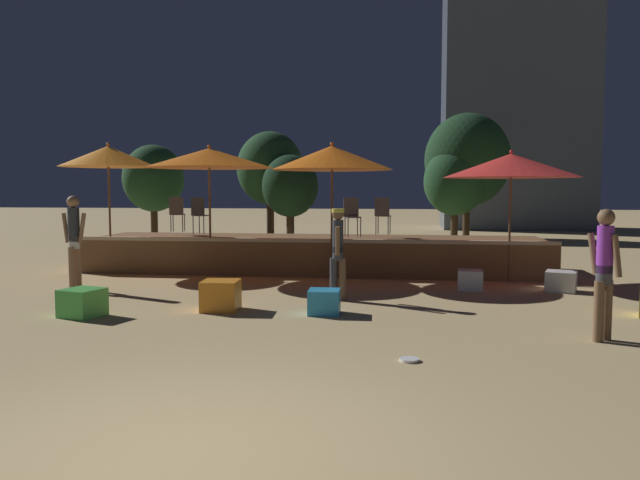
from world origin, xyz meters
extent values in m
plane|color=tan|center=(0.00, 0.00, 0.00)|extent=(120.00, 120.00, 0.00)
cube|color=brown|center=(-0.51, 10.67, 0.39)|extent=(10.92, 2.72, 0.79)
cube|color=#CCB793|center=(-0.51, 9.35, 0.83)|extent=(10.92, 0.12, 0.08)
cylinder|color=brown|center=(-2.72, 9.35, 1.23)|extent=(0.05, 0.05, 2.45)
cone|color=orange|center=(-2.72, 9.35, 2.67)|extent=(2.88, 2.88, 0.44)
sphere|color=orange|center=(-2.72, 9.35, 2.93)|extent=(0.08, 0.08, 0.08)
cylinder|color=brown|center=(-5.35, 9.80, 1.25)|extent=(0.05, 0.05, 2.50)
cone|color=orange|center=(-5.35, 9.80, 2.75)|extent=(2.28, 2.28, 0.49)
sphere|color=orange|center=(-5.35, 9.80, 3.04)|extent=(0.08, 0.08, 0.08)
cylinder|color=brown|center=(0.08, 9.27, 1.20)|extent=(0.05, 0.05, 2.39)
cone|color=orange|center=(0.08, 9.27, 2.65)|extent=(2.66, 2.66, 0.52)
sphere|color=orange|center=(0.08, 9.27, 2.96)|extent=(0.08, 0.08, 0.08)
cylinder|color=brown|center=(3.88, 9.32, 1.11)|extent=(0.05, 0.05, 2.22)
cone|color=red|center=(3.88, 9.32, 2.47)|extent=(2.84, 2.84, 0.50)
sphere|color=red|center=(3.88, 9.32, 2.76)|extent=(0.08, 0.08, 0.08)
cube|color=#4CC651|center=(-3.26, 4.61, 0.22)|extent=(0.68, 0.68, 0.43)
cube|color=white|center=(4.67, 8.12, 0.20)|extent=(0.69, 0.69, 0.39)
cube|color=#2D9EDB|center=(0.42, 5.32, 0.19)|extent=(0.51, 0.51, 0.39)
cube|color=orange|center=(-1.28, 5.38, 0.25)|extent=(0.62, 0.62, 0.49)
cube|color=white|center=(2.95, 8.06, 0.19)|extent=(0.52, 0.52, 0.39)
cylinder|color=#3F3F47|center=(0.42, 6.57, 0.38)|extent=(0.13, 0.13, 0.75)
cylinder|color=brown|center=(0.58, 6.58, 0.38)|extent=(0.13, 0.13, 0.75)
cylinder|color=#3F3F47|center=(0.50, 6.57, 0.83)|extent=(0.19, 0.19, 0.24)
cylinder|color=#333842|center=(0.50, 6.57, 1.14)|extent=(0.19, 0.19, 0.58)
cylinder|color=brown|center=(0.51, 6.41, 1.07)|extent=(0.09, 0.19, 0.52)
cylinder|color=brown|center=(0.49, 6.73, 1.07)|extent=(0.09, 0.20, 0.52)
sphere|color=brown|center=(0.50, 6.57, 1.53)|extent=(0.20, 0.20, 0.20)
cylinder|color=#D8D14C|center=(0.50, 6.57, 1.59)|extent=(0.23, 0.23, 0.07)
cylinder|color=#997051|center=(-4.68, 7.07, 0.43)|extent=(0.13, 0.13, 0.86)
cylinder|color=#997051|center=(-4.70, 6.89, 0.43)|extent=(0.13, 0.13, 0.86)
cylinder|color=white|center=(-4.69, 6.98, 0.94)|extent=(0.22, 0.22, 0.24)
cylinder|color=#333842|center=(-4.69, 6.98, 1.28)|extent=(0.22, 0.22, 0.66)
cylinder|color=#997051|center=(-4.87, 7.00, 1.22)|extent=(0.16, 0.10, 0.59)
cylinder|color=#997051|center=(-4.51, 6.96, 1.22)|extent=(0.19, 0.10, 0.59)
sphere|color=#997051|center=(-4.69, 6.98, 1.73)|extent=(0.23, 0.23, 0.23)
cylinder|color=brown|center=(4.15, 4.00, 0.40)|extent=(0.13, 0.13, 0.79)
cylinder|color=brown|center=(4.28, 4.10, 0.40)|extent=(0.13, 0.13, 0.79)
cylinder|color=#3F3F47|center=(4.22, 4.05, 0.87)|extent=(0.20, 0.20, 0.24)
cylinder|color=purple|center=(4.22, 4.05, 1.19)|extent=(0.20, 0.20, 0.61)
cylinder|color=brown|center=(4.32, 3.92, 1.12)|extent=(0.16, 0.17, 0.54)
cylinder|color=brown|center=(4.11, 4.18, 1.12)|extent=(0.17, 0.19, 0.54)
sphere|color=brown|center=(4.22, 4.05, 1.60)|extent=(0.22, 0.22, 0.22)
cylinder|color=#47474C|center=(1.31, 11.16, 1.09)|extent=(0.02, 0.02, 0.45)
cylinder|color=#47474C|center=(1.01, 11.21, 1.09)|extent=(0.02, 0.02, 0.45)
cylinder|color=#47474C|center=(1.27, 10.87, 1.09)|extent=(0.02, 0.02, 0.45)
cylinder|color=#47474C|center=(0.97, 10.91, 1.09)|extent=(0.02, 0.02, 0.45)
cylinder|color=#47474C|center=(1.14, 11.04, 1.32)|extent=(0.40, 0.40, 0.02)
cube|color=#47474C|center=(1.12, 10.87, 1.54)|extent=(0.36, 0.08, 0.45)
cylinder|color=#2D3338|center=(-3.19, 10.80, 1.09)|extent=(0.02, 0.02, 0.45)
cylinder|color=#2D3338|center=(-3.48, 10.86, 1.09)|extent=(0.02, 0.02, 0.45)
cylinder|color=#2D3338|center=(-3.25, 10.51, 1.09)|extent=(0.02, 0.02, 0.45)
cylinder|color=#2D3338|center=(-3.54, 10.57, 1.09)|extent=(0.02, 0.02, 0.45)
cylinder|color=#2D3338|center=(-3.37, 10.69, 1.32)|extent=(0.40, 0.40, 0.02)
cube|color=#2D3338|center=(-3.40, 10.52, 1.54)|extent=(0.36, 0.10, 0.45)
cylinder|color=#47474C|center=(0.38, 9.95, 1.09)|extent=(0.02, 0.02, 0.45)
cylinder|color=#47474C|center=(0.66, 10.05, 1.09)|extent=(0.02, 0.02, 0.45)
cylinder|color=#47474C|center=(0.28, 10.23, 1.09)|extent=(0.02, 0.02, 0.45)
cylinder|color=#47474C|center=(0.56, 10.33, 1.09)|extent=(0.02, 0.02, 0.45)
cylinder|color=#47474C|center=(0.47, 10.14, 1.32)|extent=(0.40, 0.40, 0.02)
cube|color=#47474C|center=(0.41, 10.30, 1.54)|extent=(0.35, 0.15, 0.45)
cylinder|color=#47474C|center=(-4.06, 11.40, 1.09)|extent=(0.02, 0.02, 0.45)
cylinder|color=#47474C|center=(-4.36, 11.34, 1.09)|extent=(0.02, 0.02, 0.45)
cylinder|color=#47474C|center=(-4.01, 11.10, 1.09)|extent=(0.02, 0.02, 0.45)
cylinder|color=#47474C|center=(-4.31, 11.05, 1.09)|extent=(0.02, 0.02, 0.45)
cylinder|color=#47474C|center=(-4.19, 11.22, 1.32)|extent=(0.40, 0.40, 0.02)
cube|color=#47474C|center=(-4.16, 11.05, 1.54)|extent=(0.36, 0.09, 0.45)
cylinder|color=white|center=(1.73, 2.74, 0.02)|extent=(0.22, 0.22, 0.03)
cylinder|color=#3D2B1C|center=(-8.32, 19.60, 0.66)|extent=(0.28, 0.28, 1.32)
ellipsoid|color=#1E4223|center=(-8.32, 19.60, 2.42)|extent=(2.43, 2.43, 2.67)
cylinder|color=#3D2B1C|center=(4.15, 21.53, 0.81)|extent=(0.28, 0.28, 1.62)
ellipsoid|color=#19381E|center=(4.15, 21.53, 3.16)|extent=(3.42, 3.42, 3.77)
cylinder|color=#3D2B1C|center=(-2.41, 17.74, 0.59)|extent=(0.28, 0.28, 1.19)
ellipsoid|color=black|center=(-2.41, 17.74, 2.10)|extent=(2.03, 2.03, 2.23)
cylinder|color=#3D2B1C|center=(3.62, 20.81, 0.60)|extent=(0.28, 0.28, 1.19)
ellipsoid|color=#1E4223|center=(3.62, 20.81, 2.30)|extent=(2.45, 2.45, 2.69)
cylinder|color=#3D2B1C|center=(-3.38, 18.80, 0.82)|extent=(0.28, 0.28, 1.64)
ellipsoid|color=#1E4223|center=(-3.38, 18.80, 2.77)|extent=(2.50, 2.50, 2.75)
cube|color=#4C5666|center=(7.17, 28.56, 7.92)|extent=(7.19, 4.29, 15.84)
camera|label=1|loc=(1.66, -4.32, 1.95)|focal=35.00mm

